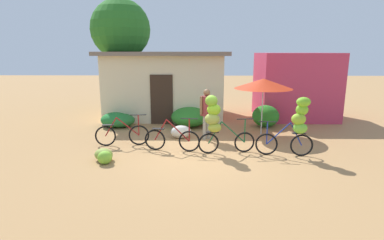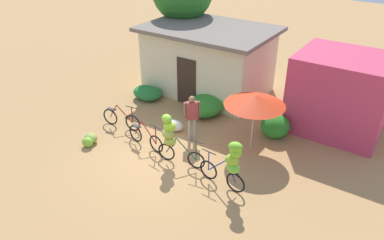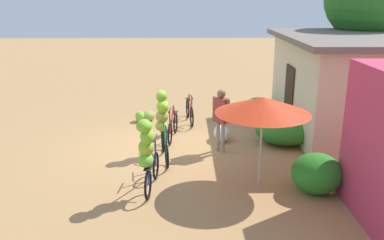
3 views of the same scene
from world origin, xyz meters
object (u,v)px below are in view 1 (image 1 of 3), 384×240
at_px(market_umbrella, 263,84).
at_px(tree_behind_building, 121,30).
at_px(bicycle_leftmost, 122,135).
at_px(bicycle_center_loaded, 216,121).
at_px(bicycle_by_shop, 297,122).
at_px(banana_pile_on_ground, 104,156).
at_px(shop_pink, 295,86).
at_px(produce_sack, 181,132).
at_px(person_vendor, 207,109).
at_px(building_low, 166,84).
at_px(bicycle_near_pile, 172,139).

bearing_deg(market_umbrella, tree_behind_building, 142.99).
distance_m(market_umbrella, bicycle_leftmost, 5.07).
height_order(bicycle_center_loaded, bicycle_by_shop, bicycle_center_loaded).
relative_size(tree_behind_building, bicycle_by_shop, 3.18).
height_order(bicycle_center_loaded, banana_pile_on_ground, bicycle_center_loaded).
bearing_deg(bicycle_leftmost, shop_pink, 33.83).
xyz_separation_m(bicycle_by_shop, produce_sack, (-3.31, 1.81, -0.76)).
height_order(shop_pink, market_umbrella, shop_pink).
bearing_deg(banana_pile_on_ground, market_umbrella, 31.70).
relative_size(banana_pile_on_ground, person_vendor, 0.45).
xyz_separation_m(building_low, bicycle_by_shop, (4.20, -5.61, -0.48)).
distance_m(tree_behind_building, bicycle_leftmost, 7.10).
bearing_deg(banana_pile_on_ground, building_low, 80.40).
xyz_separation_m(building_low, produce_sack, (0.89, -3.80, -1.24)).
bearing_deg(building_low, banana_pile_on_ground, -99.60).
distance_m(bicycle_center_loaded, banana_pile_on_ground, 3.22).
distance_m(tree_behind_building, person_vendor, 7.17).
height_order(shop_pink, bicycle_center_loaded, shop_pink).
bearing_deg(banana_pile_on_ground, produce_sack, 50.79).
bearing_deg(bicycle_center_loaded, shop_pink, 53.98).
height_order(bicycle_leftmost, banana_pile_on_ground, bicycle_leftmost).
height_order(building_low, bicycle_near_pile, building_low).
relative_size(shop_pink, banana_pile_on_ground, 4.22).
height_order(bicycle_by_shop, produce_sack, bicycle_by_shop).
relative_size(bicycle_center_loaded, banana_pile_on_ground, 2.25).
bearing_deg(building_low, bicycle_by_shop, -53.22).
xyz_separation_m(bicycle_near_pile, bicycle_center_loaded, (1.28, -0.21, 0.62)).
xyz_separation_m(produce_sack, person_vendor, (0.86, -0.11, 0.82)).
distance_m(bicycle_center_loaded, bicycle_by_shop, 2.22).
distance_m(building_low, bicycle_center_loaded, 5.79).
bearing_deg(bicycle_by_shop, bicycle_center_loaded, 175.07).
bearing_deg(bicycle_near_pile, market_umbrella, 33.30).
xyz_separation_m(tree_behind_building, bicycle_leftmost, (1.36, -6.00, -3.54)).
relative_size(bicycle_leftmost, bicycle_near_pile, 1.01).
bearing_deg(bicycle_near_pile, bicycle_center_loaded, -9.55).
xyz_separation_m(market_umbrella, produce_sack, (-2.84, -0.58, -1.59)).
bearing_deg(tree_behind_building, market_umbrella, -37.01).
relative_size(tree_behind_building, person_vendor, 3.16).
xyz_separation_m(tree_behind_building, bicycle_near_pile, (2.96, -6.50, -3.54)).
distance_m(banana_pile_on_ground, person_vendor, 3.69).
relative_size(tree_behind_building, bicycle_near_pile, 3.23).
bearing_deg(banana_pile_on_ground, tree_behind_building, 99.25).
bearing_deg(shop_pink, bicycle_by_shop, -106.04).
xyz_separation_m(bicycle_near_pile, produce_sack, (0.18, 1.41, -0.13)).
bearing_deg(shop_pink, market_umbrella, -124.11).
bearing_deg(market_umbrella, bicycle_by_shop, -79.00).
relative_size(bicycle_center_loaded, person_vendor, 1.01).
bearing_deg(produce_sack, shop_pink, 36.16).
bearing_deg(bicycle_leftmost, building_low, 79.21).
bearing_deg(tree_behind_building, bicycle_by_shop, -46.95).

